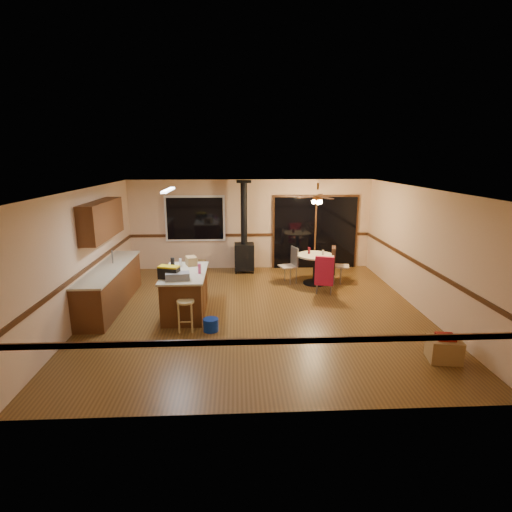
{
  "coord_description": "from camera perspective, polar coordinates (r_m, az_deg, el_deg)",
  "views": [
    {
      "loc": [
        -0.41,
        -8.01,
        3.22
      ],
      "look_at": [
        0.0,
        0.3,
        1.15
      ],
      "focal_mm": 28.0,
      "sensor_mm": 36.0,
      "label": 1
    }
  ],
  "objects": [
    {
      "name": "floor",
      "position": [
        8.64,
        0.1,
        -7.9
      ],
      "size": [
        7.0,
        7.0,
        0.0
      ],
      "primitive_type": "plane",
      "color": "brown",
      "rests_on": "ground"
    },
    {
      "name": "ceiling",
      "position": [
        8.05,
        0.11,
        9.55
      ],
      "size": [
        7.0,
        7.0,
        0.0
      ],
      "primitive_type": "plane",
      "rotation": [
        3.14,
        0.0,
        0.0
      ],
      "color": "silver",
      "rests_on": "ground"
    },
    {
      "name": "wall_back",
      "position": [
        11.68,
        -0.78,
        4.5
      ],
      "size": [
        7.0,
        0.0,
        7.0
      ],
      "primitive_type": "plane",
      "rotation": [
        1.57,
        0.0,
        0.0
      ],
      "color": "tan",
      "rests_on": "ground"
    },
    {
      "name": "wall_front",
      "position": [
        4.92,
        2.22,
        -9.0
      ],
      "size": [
        7.0,
        0.0,
        7.0
      ],
      "primitive_type": "plane",
      "rotation": [
        -1.57,
        0.0,
        0.0
      ],
      "color": "tan",
      "rests_on": "ground"
    },
    {
      "name": "wall_left",
      "position": [
        8.8,
        -23.31,
        0.21
      ],
      "size": [
        0.0,
        7.0,
        7.0
      ],
      "primitive_type": "plane",
      "rotation": [
        1.57,
        0.0,
        1.57
      ],
      "color": "tan",
      "rests_on": "ground"
    },
    {
      "name": "wall_right",
      "position": [
        9.12,
        22.64,
        0.72
      ],
      "size": [
        0.0,
        7.0,
        7.0
      ],
      "primitive_type": "plane",
      "rotation": [
        1.57,
        0.0,
        -1.57
      ],
      "color": "tan",
      "rests_on": "ground"
    },
    {
      "name": "chair_rail",
      "position": [
        8.32,
        0.1,
        -1.5
      ],
      "size": [
        7.0,
        7.0,
        0.08
      ],
      "primitive_type": null,
      "color": "#3C200F",
      "rests_on": "ground"
    },
    {
      "name": "window",
      "position": [
        11.65,
        -8.7,
        5.31
      ],
      "size": [
        1.72,
        0.1,
        1.32
      ],
      "primitive_type": "cube",
      "color": "black",
      "rests_on": "ground"
    },
    {
      "name": "sliding_door",
      "position": [
        11.89,
        8.44,
        3.3
      ],
      "size": [
        2.52,
        0.1,
        2.1
      ],
      "primitive_type": "cube",
      "color": "black",
      "rests_on": "ground"
    },
    {
      "name": "lower_cabinets",
      "position": [
        9.38,
        -20.04,
        -4.21
      ],
      "size": [
        0.6,
        3.0,
        0.86
      ],
      "primitive_type": "cube",
      "color": "#542D15",
      "rests_on": "ground"
    },
    {
      "name": "countertop",
      "position": [
        9.26,
        -20.27,
        -1.56
      ],
      "size": [
        0.64,
        3.04,
        0.04
      ],
      "primitive_type": "cube",
      "color": "#BBB291",
      "rests_on": "lower_cabinets"
    },
    {
      "name": "upper_cabinets",
      "position": [
        9.28,
        -21.18,
        4.85
      ],
      "size": [
        0.35,
        2.0,
        0.8
      ],
      "primitive_type": "cube",
      "color": "#542D15",
      "rests_on": "ground"
    },
    {
      "name": "kitchen_island",
      "position": [
        8.54,
        -10.04,
        -5.15
      ],
      "size": [
        0.88,
        1.68,
        0.9
      ],
      "color": "#4D2913",
      "rests_on": "ground"
    },
    {
      "name": "wood_stove",
      "position": [
        11.34,
        -1.7,
        1.27
      ],
      "size": [
        0.55,
        0.5,
        2.52
      ],
      "color": "black",
      "rests_on": "ground"
    },
    {
      "name": "ceiling_fan",
      "position": [
        10.12,
        8.78,
        8.09
      ],
      "size": [
        0.24,
        0.24,
        0.55
      ],
      "color": "brown",
      "rests_on": "ceiling"
    },
    {
      "name": "fluorescent_strip",
      "position": [
        8.45,
        -12.44,
        9.17
      ],
      "size": [
        0.1,
        1.2,
        0.04
      ],
      "primitive_type": "cube",
      "color": "white",
      "rests_on": "ceiling"
    },
    {
      "name": "toolbox_grey",
      "position": [
        7.89,
        -11.15,
        -2.85
      ],
      "size": [
        0.49,
        0.32,
        0.14
      ],
      "primitive_type": "cube",
      "rotation": [
        0.0,
        0.0,
        0.15
      ],
      "color": "slate",
      "rests_on": "kitchen_island"
    },
    {
      "name": "toolbox_black",
      "position": [
        8.01,
        -12.32,
        -2.38
      ],
      "size": [
        0.44,
        0.31,
        0.22
      ],
      "primitive_type": "cube",
      "rotation": [
        0.0,
        0.0,
        -0.29
      ],
      "color": "black",
      "rests_on": "kitchen_island"
    },
    {
      "name": "toolbox_yellow_lid",
      "position": [
        7.97,
        -12.36,
        -1.52
      ],
      "size": [
        0.44,
        0.31,
        0.03
      ],
      "primitive_type": "cube",
      "rotation": [
        0.0,
        0.0,
        -0.29
      ],
      "color": "gold",
      "rests_on": "toolbox_black"
    },
    {
      "name": "box_on_island",
      "position": [
        8.89,
        -9.23,
        -0.7
      ],
      "size": [
        0.3,
        0.34,
        0.19
      ],
      "primitive_type": "cube",
      "rotation": [
        0.0,
        0.0,
        0.33
      ],
      "color": "olive",
      "rests_on": "kitchen_island"
    },
    {
      "name": "bottle_dark",
      "position": [
        8.49,
        -11.81,
        -1.2
      ],
      "size": [
        0.11,
        0.11,
        0.28
      ],
      "primitive_type": "cylinder",
      "rotation": [
        0.0,
        0.0,
        0.43
      ],
      "color": "black",
      "rests_on": "kitchen_island"
    },
    {
      "name": "bottle_pink",
      "position": [
        8.22,
        -8.1,
        -1.82
      ],
      "size": [
        0.08,
        0.08,
        0.2
      ],
      "primitive_type": "cylinder",
      "rotation": [
        0.0,
        0.0,
        -0.21
      ],
      "color": "#D84C8C",
      "rests_on": "kitchen_island"
    },
    {
      "name": "bottle_white",
      "position": [
        8.81,
        -10.75,
        -0.95
      ],
      "size": [
        0.07,
        0.07,
        0.18
      ],
      "primitive_type": "cylinder",
      "rotation": [
        0.0,
        0.0,
        -0.19
      ],
      "color": "white",
      "rests_on": "kitchen_island"
    },
    {
      "name": "bar_stool",
      "position": [
        7.75,
        -9.96,
        -8.38
      ],
      "size": [
        0.33,
        0.33,
        0.6
      ],
      "primitive_type": "cylinder",
      "rotation": [
        0.0,
        0.0,
        -0.01
      ],
      "color": "tan",
      "rests_on": "floor"
    },
    {
      "name": "blue_bucket",
      "position": [
        7.74,
        -6.47,
        -9.74
      ],
      "size": [
        0.29,
        0.29,
        0.24
      ],
      "primitive_type": "cylinder",
      "rotation": [
        0.0,
        0.0,
        0.0
      ],
      "color": "#0B2DA2",
      "rests_on": "floor"
    },
    {
      "name": "dining_table",
      "position": [
        10.43,
        8.45,
        -1.12
      ],
      "size": [
        0.95,
        0.95,
        0.78
      ],
      "color": "black",
      "rests_on": "ground"
    },
    {
      "name": "glass_red",
      "position": [
        10.41,
        7.59,
        0.77
      ],
      "size": [
        0.06,
        0.06,
        0.17
      ],
      "primitive_type": "cylinder",
      "rotation": [
        0.0,
        0.0,
        0.0
      ],
      "color": "#590C14",
      "rests_on": "dining_table"
    },
    {
      "name": "glass_cream",
      "position": [
        10.34,
        9.54,
        0.49
      ],
      "size": [
        0.06,
        0.06,
        0.13
      ],
      "primitive_type": "cylinder",
      "rotation": [
        0.0,
        0.0,
        0.06
      ],
      "color": "beige",
      "rests_on": "dining_table"
    },
    {
      "name": "chair_left",
      "position": [
        10.44,
        5.09,
        -0.69
      ],
      "size": [
        0.51,
        0.5,
        0.51
      ],
      "color": "gray",
      "rests_on": "ground"
    },
    {
      "name": "chair_near",
      "position": [
        9.59,
        9.74,
        -2.11
      ],
      "size": [
        0.53,
        0.56,
        0.7
      ],
      "color": "gray",
      "rests_on": "ground"
    },
    {
      "name": "chair_right",
      "position": [
        10.61,
        11.13,
        -0.62
      ],
      "size": [
        0.54,
        0.52,
        0.7
      ],
      "color": "gray",
      "rests_on": "ground"
    },
    {
      "name": "box_under_window",
      "position": [
        11.51,
        -8.45,
        -1.52
      ],
      "size": [
        0.51,
        0.45,
        0.35
      ],
      "primitive_type": "cube",
      "rotation": [
        0.0,
        0.0,
        -0.24
      ],
      "color": "olive",
      "rests_on": "floor"
    },
    {
      "name": "box_corner_a",
      "position": [
        7.3,
        25.27,
        -11.99
      ],
      "size": [
        0.55,
        0.48,
        0.37
      ],
      "primitive_type": "cube",
      "rotation": [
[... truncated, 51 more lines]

